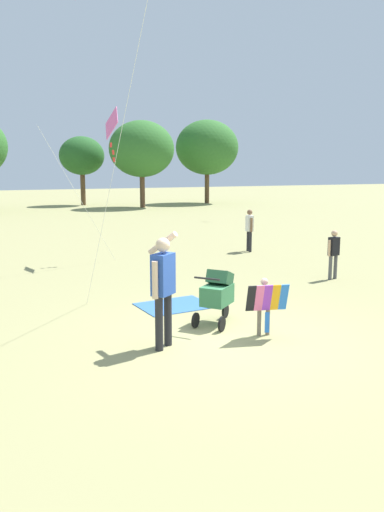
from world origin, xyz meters
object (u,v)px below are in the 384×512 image
Objects in this scene: child_with_butterfly_kite at (265,301)px; person_red_shirt at (334,250)px; kite_orange_delta at (110,127)px; picnic_blanket at (175,305)px; stroller at (218,292)px; person_sitting_far at (249,227)px; person_adult_flyer at (163,282)px.

child_with_butterfly_kite is 5.16m from person_red_shirt.
kite_orange_delta is 7.06m from picnic_blanket.
person_red_shirt reaches higher than stroller.
stroller is at bearing 114.71° from child_with_butterfly_kite.
stroller is 0.71× the size of person_sitting_far.
person_adult_flyer is 1.30× the size of person_sitting_far.
picnic_blanket is at bearing -91.93° from kite_orange_delta.
stroller is 0.22× the size of kite_orange_delta.
person_sitting_far reaches higher than child_with_butterfly_kite.
person_red_shirt is (5.84, 3.10, -0.33)m from person_adult_flyer.
picnic_blanket is (-0.73, 2.42, -0.61)m from child_with_butterfly_kite.
person_adult_flyer is 9.88m from person_sitting_far.
person_red_shirt is at bearing 27.05° from stroller.
child_with_butterfly_kite is 9.01m from person_sitting_far.
child_with_butterfly_kite is 2.60m from picnic_blanket.
stroller is at bearing 30.74° from person_adult_flyer.
person_adult_flyer is 2.75m from picnic_blanket.
person_red_shirt is (4.56, -4.95, -3.32)m from kite_orange_delta.
kite_orange_delta is 3.21× the size of picnic_blanket.
kite_orange_delta is at bearing 93.73° from child_with_butterfly_kite.
person_red_shirt is 0.88× the size of picnic_blanket.
stroller is 5.01m from person_red_shirt.
person_adult_flyer is at bearing -149.26° from stroller.
person_adult_flyer is 0.40× the size of kite_orange_delta.
kite_orange_delta is 3.24× the size of person_sitting_far.
kite_orange_delta is (-0.53, 8.19, 3.46)m from child_with_butterfly_kite.
stroller is at bearing -152.95° from person_red_shirt.
kite_orange_delta is at bearing 177.36° from person_sitting_far.
kite_orange_delta is at bearing 88.07° from picnic_blanket.
person_sitting_far is at bearing 48.36° from picnic_blanket.
picnic_blanket is at bearing -131.64° from person_sitting_far.
person_adult_flyer reaches higher than stroller.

